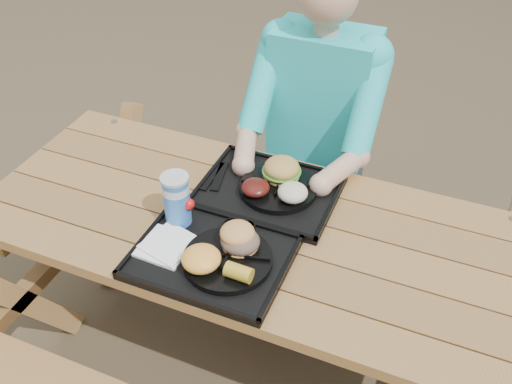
% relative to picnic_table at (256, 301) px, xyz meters
% --- Properties ---
extents(ground, '(60.00, 60.00, 0.00)m').
position_rel_picnic_table_xyz_m(ground, '(0.00, 0.00, -0.38)').
color(ground, '#999999').
rests_on(ground, ground).
extents(picnic_table, '(1.80, 1.49, 0.75)m').
position_rel_picnic_table_xyz_m(picnic_table, '(0.00, 0.00, 0.00)').
color(picnic_table, '#999999').
rests_on(picnic_table, ground).
extents(tray_near, '(0.45, 0.35, 0.02)m').
position_rel_picnic_table_xyz_m(tray_near, '(-0.06, -0.20, 0.39)').
color(tray_near, black).
rests_on(tray_near, picnic_table).
extents(tray_far, '(0.45, 0.35, 0.02)m').
position_rel_picnic_table_xyz_m(tray_far, '(-0.02, 0.15, 0.39)').
color(tray_far, black).
rests_on(tray_far, picnic_table).
extents(plate_near, '(0.26, 0.26, 0.02)m').
position_rel_picnic_table_xyz_m(plate_near, '(-0.00, -0.20, 0.41)').
color(plate_near, black).
rests_on(plate_near, tray_near).
extents(plate_far, '(0.26, 0.26, 0.02)m').
position_rel_picnic_table_xyz_m(plate_far, '(0.01, 0.16, 0.41)').
color(plate_far, black).
rests_on(plate_far, tray_far).
extents(napkin_stack, '(0.15, 0.15, 0.02)m').
position_rel_picnic_table_xyz_m(napkin_stack, '(-0.20, -0.22, 0.40)').
color(napkin_stack, white).
rests_on(napkin_stack, tray_near).
extents(soda_cup, '(0.08, 0.08, 0.16)m').
position_rel_picnic_table_xyz_m(soda_cup, '(-0.22, -0.10, 0.48)').
color(soda_cup, blue).
rests_on(soda_cup, tray_near).
extents(condiment_bbq, '(0.05, 0.05, 0.03)m').
position_rel_picnic_table_xyz_m(condiment_bbq, '(-0.05, -0.08, 0.41)').
color(condiment_bbq, black).
rests_on(condiment_bbq, tray_near).
extents(condiment_mustard, '(0.05, 0.05, 0.03)m').
position_rel_picnic_table_xyz_m(condiment_mustard, '(-0.00, -0.07, 0.41)').
color(condiment_mustard, yellow).
rests_on(condiment_mustard, tray_near).
extents(sandwich, '(0.11, 0.11, 0.11)m').
position_rel_picnic_table_xyz_m(sandwich, '(0.01, -0.15, 0.47)').
color(sandwich, '#E0954F').
rests_on(sandwich, plate_near).
extents(mac_cheese, '(0.11, 0.11, 0.06)m').
position_rel_picnic_table_xyz_m(mac_cheese, '(-0.06, -0.26, 0.44)').
color(mac_cheese, '#FFB643').
rests_on(mac_cheese, plate_near).
extents(corn_cob, '(0.08, 0.08, 0.04)m').
position_rel_picnic_table_xyz_m(corn_cob, '(0.06, -0.26, 0.44)').
color(corn_cob, gold).
rests_on(corn_cob, plate_near).
extents(cutlery_far, '(0.06, 0.16, 0.01)m').
position_rel_picnic_table_xyz_m(cutlery_far, '(-0.20, 0.15, 0.40)').
color(cutlery_far, black).
rests_on(cutlery_far, tray_far).
extents(burger, '(0.12, 0.12, 0.11)m').
position_rel_picnic_table_xyz_m(burger, '(0.01, 0.21, 0.47)').
color(burger, '#BE9443').
rests_on(burger, plate_far).
extents(baked_beans, '(0.09, 0.09, 0.04)m').
position_rel_picnic_table_xyz_m(baked_beans, '(-0.04, 0.10, 0.44)').
color(baked_beans, '#4E130F').
rests_on(baked_beans, plate_far).
extents(potato_salad, '(0.10, 0.10, 0.05)m').
position_rel_picnic_table_xyz_m(potato_salad, '(0.08, 0.11, 0.44)').
color(potato_salad, beige).
rests_on(potato_salad, plate_far).
extents(diner, '(0.48, 0.84, 1.28)m').
position_rel_picnic_table_xyz_m(diner, '(0.00, 0.63, 0.27)').
color(diner, '#16769A').
rests_on(diner, ground).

